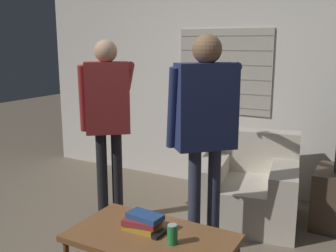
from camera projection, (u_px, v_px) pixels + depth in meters
name	position (u px, v px, depth m)	size (l,w,h in m)	color
wall_back	(233.00, 79.00, 4.40)	(5.20, 0.08, 2.55)	silver
armchair_beige	(248.00, 187.00, 3.78)	(1.05, 1.01, 0.81)	beige
coffee_table	(151.00, 241.00, 2.56)	(1.07, 0.61, 0.45)	brown
person_left_standing	(108.00, 110.00, 3.58)	(0.49, 0.81, 1.70)	black
person_right_standing	(205.00, 117.00, 2.99)	(0.53, 0.86, 1.73)	#33384C
book_stack	(143.00, 221.00, 2.63)	(0.27, 0.21, 0.11)	gold
soda_can	(172.00, 234.00, 2.43)	(0.07, 0.07, 0.13)	#238E47
spare_remote	(160.00, 234.00, 2.54)	(0.05, 0.13, 0.02)	black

